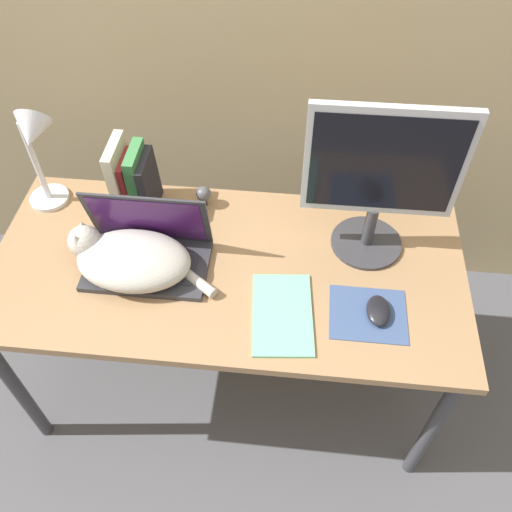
# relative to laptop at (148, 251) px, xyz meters

# --- Properties ---
(ground_plane) EXTENTS (12.00, 12.00, 0.00)m
(ground_plane) POSITION_rel_laptop_xyz_m (0.24, -0.34, -0.76)
(ground_plane) COLOR #4C4C51
(desk) EXTENTS (1.46, 0.68, 0.72)m
(desk) POSITION_rel_laptop_xyz_m (0.24, 0.00, -0.12)
(desk) COLOR #93704C
(desk) RESTS_ON ground_plane
(laptop) EXTENTS (0.37, 0.23, 0.24)m
(laptop) POSITION_rel_laptop_xyz_m (0.00, 0.00, 0.00)
(laptop) COLOR #2D2D33
(laptop) RESTS_ON desk
(cat) EXTENTS (0.46, 0.24, 0.14)m
(cat) POSITION_rel_laptop_xyz_m (-0.04, -0.05, 0.01)
(cat) COLOR #B2ADA3
(cat) RESTS_ON desk
(external_monitor) EXTENTS (0.44, 0.22, 0.51)m
(external_monitor) POSITION_rel_laptop_xyz_m (0.67, 0.14, 0.23)
(external_monitor) COLOR #333338
(external_monitor) RESTS_ON desk
(mousepad) EXTENTS (0.22, 0.19, 0.00)m
(mousepad) POSITION_rel_laptop_xyz_m (0.66, -0.13, -0.04)
(mousepad) COLOR #384C75
(mousepad) RESTS_ON desk
(computer_mouse) EXTENTS (0.07, 0.11, 0.03)m
(computer_mouse) POSITION_rel_laptop_xyz_m (0.69, -0.13, -0.03)
(computer_mouse) COLOR black
(computer_mouse) RESTS_ON mousepad
(book_row) EXTENTS (0.13, 0.16, 0.25)m
(book_row) POSITION_rel_laptop_xyz_m (-0.09, 0.23, 0.07)
(book_row) COLOR beige
(book_row) RESTS_ON desk
(desk_lamp) EXTENTS (0.17, 0.17, 0.39)m
(desk_lamp) POSITION_rel_laptop_xyz_m (-0.36, 0.20, 0.21)
(desk_lamp) COLOR silver
(desk_lamp) RESTS_ON desk
(notepad) EXTENTS (0.20, 0.29, 0.01)m
(notepad) POSITION_rel_laptop_xyz_m (0.42, -0.16, -0.04)
(notepad) COLOR #6BBC93
(notepad) RESTS_ON desk
(webcam) EXTENTS (0.05, 0.05, 0.08)m
(webcam) POSITION_rel_laptop_xyz_m (0.13, 0.26, 0.00)
(webcam) COLOR #232328
(webcam) RESTS_ON desk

